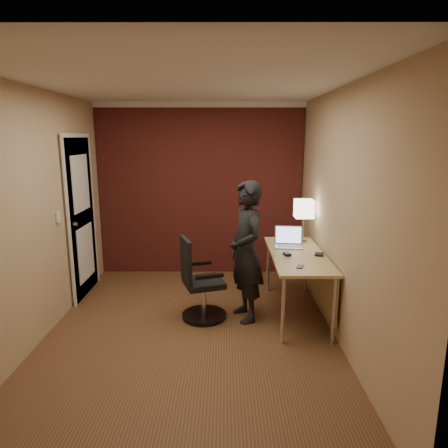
{
  "coord_description": "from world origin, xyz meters",
  "views": [
    {
      "loc": [
        0.36,
        -3.87,
        2.02
      ],
      "look_at": [
        0.35,
        0.55,
        1.05
      ],
      "focal_mm": 32.0,
      "sensor_mm": 36.0,
      "label": 1
    }
  ],
  "objects_px": {
    "phone": "(300,267)",
    "desk": "(303,264)",
    "wallet": "(319,254)",
    "office_chair": "(199,284)",
    "person": "(246,252)",
    "desk_lamp": "(304,209)",
    "laptop": "(288,241)",
    "mouse": "(287,254)"
  },
  "relations": [
    {
      "from": "mouse",
      "to": "phone",
      "type": "relative_size",
      "value": 0.87
    },
    {
      "from": "office_chair",
      "to": "person",
      "type": "distance_m",
      "value": 0.65
    },
    {
      "from": "desk",
      "to": "wallet",
      "type": "bearing_deg",
      "value": -27.44
    },
    {
      "from": "desk_lamp",
      "to": "wallet",
      "type": "relative_size",
      "value": 4.86
    },
    {
      "from": "mouse",
      "to": "desk",
      "type": "bearing_deg",
      "value": 5.92
    },
    {
      "from": "phone",
      "to": "person",
      "type": "bearing_deg",
      "value": 165.68
    },
    {
      "from": "laptop",
      "to": "person",
      "type": "relative_size",
      "value": 0.23
    },
    {
      "from": "desk",
      "to": "office_chair",
      "type": "relative_size",
      "value": 1.63
    },
    {
      "from": "desk",
      "to": "wallet",
      "type": "distance_m",
      "value": 0.22
    },
    {
      "from": "mouse",
      "to": "phone",
      "type": "xyz_separation_m",
      "value": [
        0.07,
        -0.41,
        -0.01
      ]
    },
    {
      "from": "desk",
      "to": "office_chair",
      "type": "bearing_deg",
      "value": -173.65
    },
    {
      "from": "phone",
      "to": "office_chair",
      "type": "distance_m",
      "value": 1.16
    },
    {
      "from": "desk",
      "to": "mouse",
      "type": "distance_m",
      "value": 0.26
    },
    {
      "from": "mouse",
      "to": "wallet",
      "type": "height_order",
      "value": "mouse"
    },
    {
      "from": "desk",
      "to": "person",
      "type": "relative_size",
      "value": 0.96
    },
    {
      "from": "wallet",
      "to": "person",
      "type": "bearing_deg",
      "value": -177.62
    },
    {
      "from": "desk",
      "to": "desk_lamp",
      "type": "distance_m",
      "value": 0.74
    },
    {
      "from": "laptop",
      "to": "wallet",
      "type": "bearing_deg",
      "value": -54.58
    },
    {
      "from": "desk",
      "to": "person",
      "type": "bearing_deg",
      "value": -170.24
    },
    {
      "from": "office_chair",
      "to": "person",
      "type": "xyz_separation_m",
      "value": [
        0.53,
        0.02,
        0.37
      ]
    },
    {
      "from": "desk",
      "to": "laptop",
      "type": "height_order",
      "value": "laptop"
    },
    {
      "from": "laptop",
      "to": "office_chair",
      "type": "xyz_separation_m",
      "value": [
        -1.06,
        -0.45,
        -0.39
      ]
    },
    {
      "from": "phone",
      "to": "person",
      "type": "xyz_separation_m",
      "value": [
        -0.53,
        0.38,
        0.05
      ]
    },
    {
      "from": "wallet",
      "to": "person",
      "type": "xyz_separation_m",
      "value": [
        -0.81,
        -0.03,
        0.04
      ]
    },
    {
      "from": "laptop",
      "to": "phone",
      "type": "relative_size",
      "value": 3.11
    },
    {
      "from": "desk",
      "to": "laptop",
      "type": "distance_m",
      "value": 0.39
    },
    {
      "from": "desk",
      "to": "desk_lamp",
      "type": "bearing_deg",
      "value": 81.02
    },
    {
      "from": "wallet",
      "to": "person",
      "type": "relative_size",
      "value": 0.07
    },
    {
      "from": "office_chair",
      "to": "person",
      "type": "relative_size",
      "value": 0.59
    },
    {
      "from": "person",
      "to": "office_chair",
      "type": "bearing_deg",
      "value": -106.35
    },
    {
      "from": "wallet",
      "to": "office_chair",
      "type": "distance_m",
      "value": 1.38
    },
    {
      "from": "desk",
      "to": "phone",
      "type": "height_order",
      "value": "phone"
    },
    {
      "from": "wallet",
      "to": "desk",
      "type": "bearing_deg",
      "value": 152.56
    },
    {
      "from": "desk",
      "to": "wallet",
      "type": "height_order",
      "value": "wallet"
    },
    {
      "from": "office_chair",
      "to": "wallet",
      "type": "bearing_deg",
      "value": 2.24
    },
    {
      "from": "desk",
      "to": "mouse",
      "type": "relative_size",
      "value": 15.0
    },
    {
      "from": "phone",
      "to": "wallet",
      "type": "xyz_separation_m",
      "value": [
        0.29,
        0.41,
        0.01
      ]
    },
    {
      "from": "phone",
      "to": "person",
      "type": "relative_size",
      "value": 0.07
    },
    {
      "from": "phone",
      "to": "desk",
      "type": "bearing_deg",
      "value": 96.3
    },
    {
      "from": "desk",
      "to": "mouse",
      "type": "bearing_deg",
      "value": -157.72
    },
    {
      "from": "wallet",
      "to": "person",
      "type": "height_order",
      "value": "person"
    },
    {
      "from": "office_chair",
      "to": "person",
      "type": "height_order",
      "value": "person"
    }
  ]
}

